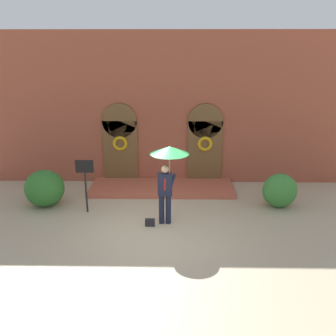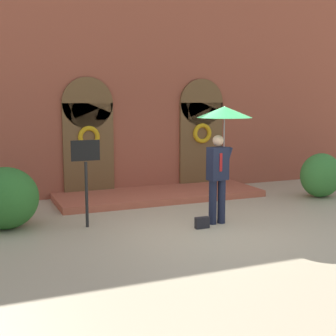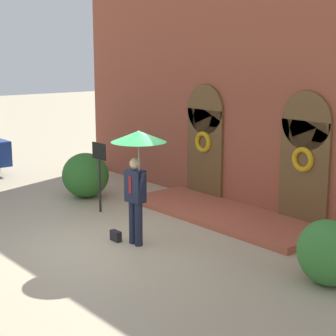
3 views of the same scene
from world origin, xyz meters
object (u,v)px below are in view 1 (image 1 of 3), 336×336
(person_with_umbrella, at_px, (168,162))
(shrub_right, at_px, (280,191))
(sign_post, at_px, (85,177))
(handbag, at_px, (150,222))
(shrub_left, at_px, (45,188))

(person_with_umbrella, distance_m, shrub_right, 4.05)
(sign_post, bearing_deg, handbag, -24.89)
(person_with_umbrella, bearing_deg, shrub_right, 19.51)
(handbag, relative_size, shrub_right, 0.25)
(shrub_left, bearing_deg, shrub_right, 0.20)
(shrub_left, bearing_deg, sign_post, -18.53)
(shrub_left, xyz_separation_m, shrub_right, (7.67, 0.03, -0.04))
(shrub_right, bearing_deg, sign_post, -175.17)
(handbag, distance_m, sign_post, 2.50)
(sign_post, distance_m, shrub_left, 1.66)
(person_with_umbrella, xyz_separation_m, shrub_left, (-4.07, 1.25, -1.31))
(shrub_left, height_order, shrub_right, shrub_left)
(handbag, xyz_separation_m, shrub_right, (4.13, 1.48, 0.46))
(person_with_umbrella, bearing_deg, sign_post, 163.78)
(sign_post, bearing_deg, person_with_umbrella, -16.22)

